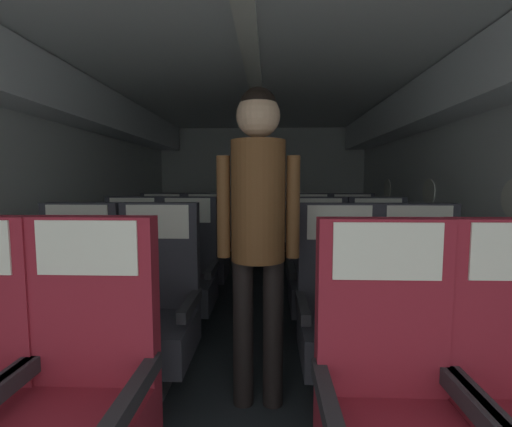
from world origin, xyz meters
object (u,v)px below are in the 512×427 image
(seat_c_right_window, at_px, (319,276))
(seat_d_left_window, at_px, (161,253))
(seat_b_right_window, at_px, (341,314))
(seat_c_left_window, at_px, (130,274))
(seat_a_left_aisle, at_px, (80,398))
(seat_b_right_aisle, at_px, (422,316))
(seat_d_left_aisle, at_px, (205,254))
(seat_b_left_window, at_px, (73,311))
(seat_b_left_aisle, at_px, (155,312))
(seat_d_right_window, at_px, (309,255))
(seat_c_right_aisle, at_px, (379,277))
(flight_attendant, at_px, (258,213))
(seat_a_right_window, at_px, (391,410))
(seat_d_right_aisle, at_px, (353,255))
(seat_c_left_aisle, at_px, (186,275))

(seat_c_right_window, height_order, seat_d_left_window, same)
(seat_b_right_window, height_order, seat_c_left_window, same)
(seat_a_left_aisle, bearing_deg, seat_b_right_window, 37.61)
(seat_b_right_aisle, height_order, seat_d_left_aisle, same)
(seat_b_left_window, relative_size, seat_b_left_aisle, 1.00)
(seat_a_left_aisle, xyz_separation_m, seat_d_right_window, (1.07, 2.46, 0.00))
(seat_c_right_aisle, bearing_deg, seat_d_left_window, 157.75)
(seat_b_right_window, relative_size, flight_attendant, 0.64)
(seat_a_right_window, xyz_separation_m, seat_b_right_aisle, (0.45, 0.84, 0.00))
(seat_d_left_window, bearing_deg, seat_c_right_aisle, -22.25)
(seat_b_left_aisle, height_order, seat_c_right_aisle, same)
(seat_b_right_aisle, relative_size, seat_d_left_aisle, 1.00)
(seat_d_right_window, xyz_separation_m, flight_attendant, (-0.47, -1.77, 0.59))
(seat_b_right_aisle, bearing_deg, seat_b_left_aisle, 179.99)
(seat_a_right_window, height_order, seat_d_left_window, same)
(seat_d_right_aisle, bearing_deg, seat_a_right_window, -100.27)
(flight_attendant, bearing_deg, seat_a_left_aisle, 32.25)
(seat_b_left_aisle, xyz_separation_m, seat_b_right_aisle, (1.52, -0.00, 0.00))
(seat_b_right_window, relative_size, seat_c_right_aisle, 1.00)
(seat_a_right_window, height_order, seat_c_right_aisle, same)
(seat_d_right_window, bearing_deg, seat_c_left_aisle, -142.18)
(seat_b_right_window, bearing_deg, seat_b_right_aisle, -0.07)
(seat_a_left_aisle, height_order, seat_c_right_aisle, same)
(seat_a_left_aisle, xyz_separation_m, seat_c_right_aisle, (1.53, 1.63, 0.00))
(seat_c_right_window, bearing_deg, seat_d_right_window, 88.86)
(seat_b_left_aisle, bearing_deg, seat_c_left_window, 119.94)
(seat_c_left_aisle, bearing_deg, seat_c_left_window, 177.55)
(seat_c_right_window, bearing_deg, seat_a_right_window, -89.57)
(seat_a_right_window, bearing_deg, flight_attendant, 123.30)
(seat_b_left_aisle, bearing_deg, seat_d_right_window, 56.80)
(seat_d_left_aisle, bearing_deg, seat_b_right_aisle, -47.03)
(seat_d_left_window, bearing_deg, seat_b_right_aisle, -39.29)
(seat_c_left_window, relative_size, seat_d_left_aisle, 1.00)
(seat_c_left_window, bearing_deg, seat_b_left_aisle, -60.06)
(seat_c_right_aisle, relative_size, seat_d_left_aisle, 1.00)
(seat_c_left_aisle, distance_m, seat_c_right_window, 1.06)
(seat_b_right_window, height_order, seat_d_left_window, same)
(seat_b_left_window, relative_size, seat_d_left_aisle, 1.00)
(seat_b_left_aisle, xyz_separation_m, seat_c_left_aisle, (-0.01, 0.80, 0.00))
(seat_c_left_aisle, bearing_deg, seat_d_right_aisle, 28.87)
(seat_b_left_aisle, height_order, seat_b_right_aisle, same)
(seat_a_right_window, relative_size, seat_c_left_window, 1.00)
(seat_d_right_window, bearing_deg, seat_a_right_window, -90.10)
(seat_d_left_window, height_order, seat_d_right_window, same)
(seat_b_left_aisle, height_order, seat_c_left_window, same)
(seat_d_left_aisle, relative_size, seat_d_right_aisle, 1.00)
(seat_c_right_window, relative_size, seat_d_right_window, 1.00)
(seat_b_left_window, xyz_separation_m, seat_d_left_aisle, (0.48, 1.65, 0.00))
(seat_d_left_window, bearing_deg, seat_c_left_aisle, -60.77)
(seat_b_left_window, height_order, seat_b_right_aisle, same)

